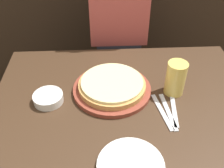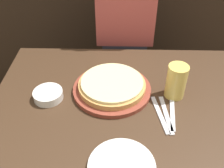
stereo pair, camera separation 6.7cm
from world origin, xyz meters
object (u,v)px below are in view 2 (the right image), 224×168
object	(u,v)px
dinner_knife	(166,115)
fork	(160,114)
beer_glass	(176,80)
spoon	(172,115)
pizza_on_board	(112,87)
diner_person	(124,48)
dinner_plate	(122,167)
side_bowl	(48,95)

from	to	relation	value
dinner_knife	fork	bearing A→B (deg)	-180.00
fork	beer_glass	bearing A→B (deg)	58.87
spoon	beer_glass	bearing A→B (deg)	78.95
pizza_on_board	diner_person	xyz separation A→B (m)	(0.06, 0.51, -0.12)
pizza_on_board	dinner_knife	distance (m)	0.26
spoon	dinner_plate	bearing A→B (deg)	-129.52
pizza_on_board	dinner_knife	xyz separation A→B (m)	(0.22, -0.14, -0.02)
spoon	fork	bearing A→B (deg)	180.00
dinner_knife	diner_person	size ratio (longest dim) A/B	0.16
beer_glass	diner_person	distance (m)	0.60
side_bowl	dinner_knife	world-z (taller)	side_bowl
dinner_plate	side_bowl	world-z (taller)	side_bowl
dinner_plate	dinner_knife	distance (m)	0.31
beer_glass	side_bowl	bearing A→B (deg)	-176.50
dinner_plate	diner_person	xyz separation A→B (m)	(0.02, 0.90, -0.10)
beer_glass	dinner_plate	xyz separation A→B (m)	(-0.23, -0.37, -0.07)
dinner_plate	dinner_knife	world-z (taller)	dinner_plate
dinner_knife	side_bowl	bearing A→B (deg)	169.70
fork	spoon	bearing A→B (deg)	0.00
spoon	diner_person	distance (m)	0.69
beer_glass	pizza_on_board	bearing A→B (deg)	175.87
fork	spoon	world-z (taller)	same
fork	side_bowl	bearing A→B (deg)	169.16
beer_glass	spoon	xyz separation A→B (m)	(-0.02, -0.12, -0.08)
dinner_plate	spoon	size ratio (longest dim) A/B	1.25
pizza_on_board	spoon	xyz separation A→B (m)	(0.25, -0.14, -0.02)
beer_glass	spoon	bearing A→B (deg)	-101.05
beer_glass	diner_person	bearing A→B (deg)	111.19
side_bowl	dinner_knife	distance (m)	0.50
side_bowl	fork	size ratio (longest dim) A/B	0.60
side_bowl	dinner_knife	bearing A→B (deg)	-10.30
dinner_plate	diner_person	size ratio (longest dim) A/B	0.17
dinner_knife	dinner_plate	bearing A→B (deg)	-125.90
dinner_plate	spoon	world-z (taller)	dinner_plate
pizza_on_board	beer_glass	xyz separation A→B (m)	(0.27, -0.02, 0.06)
pizza_on_board	beer_glass	size ratio (longest dim) A/B	2.26
dinner_plate	side_bowl	xyz separation A→B (m)	(-0.31, 0.34, 0.01)
diner_person	dinner_knife	bearing A→B (deg)	-76.46
pizza_on_board	dinner_plate	size ratio (longest dim) A/B	1.53
dinner_plate	fork	world-z (taller)	dinner_plate
spoon	diner_person	size ratio (longest dim) A/B	0.13
diner_person	side_bowl	bearing A→B (deg)	-120.50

